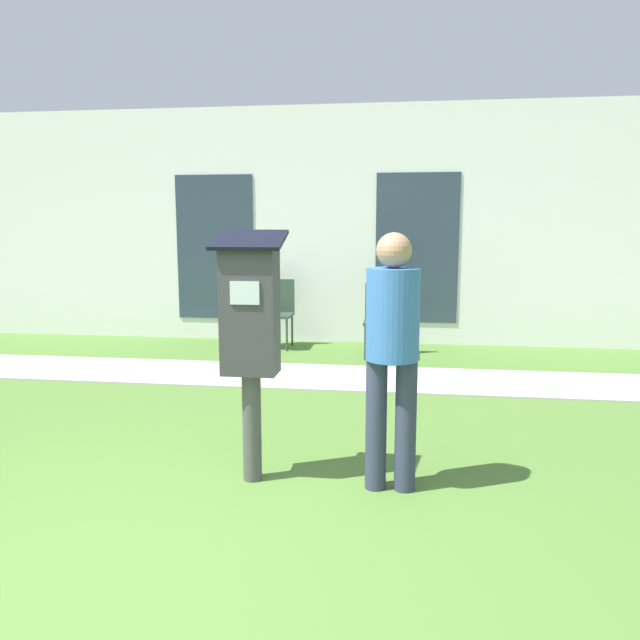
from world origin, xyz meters
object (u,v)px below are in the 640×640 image
Objects in this scene: person_standing at (392,342)px; outdoor_chair_left at (277,308)px; parking_meter at (250,323)px; outdoor_chair_middle at (382,314)px.

outdoor_chair_left is at bearing 134.88° from person_standing.
parking_meter reaches higher than outdoor_chair_middle.
person_standing reaches higher than outdoor_chair_middle.
person_standing is 4.66m from outdoor_chair_left.
parking_meter is 1.01× the size of person_standing.
parking_meter is 4.42m from outdoor_chair_left.
outdoor_chair_left is 1.47m from outdoor_chair_middle.
outdoor_chair_middle is (0.67, 3.93, -0.49)m from parking_meter.
outdoor_chair_left is 1.00× the size of outdoor_chair_middle.
person_standing is 1.76× the size of outdoor_chair_middle.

